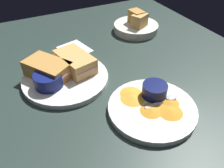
{
  "coord_description": "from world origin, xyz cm",
  "views": [
    {
      "loc": [
        51.55,
        -20.36,
        41.86
      ],
      "look_at": [
        8.2,
        1.38,
        3.0
      ],
      "focal_mm": 36.87,
      "sensor_mm": 36.0,
      "label": 1
    }
  ],
  "objects": [
    {
      "name": "spoon_by_dark_ramekin",
      "position": [
        -3.7,
        -8.45,
        1.96
      ],
      "size": [
        6.29,
        9.25,
        0.8
      ],
      "color": "silver",
      "rests_on": "plate_sandwich_main"
    },
    {
      "name": "ground_plane",
      "position": [
        0.0,
        0.0,
        -1.5
      ],
      "size": [
        110.0,
        110.0,
        3.0
      ],
      "primitive_type": "cube",
      "color": "#283833"
    },
    {
      "name": "paper_napkin_folded",
      "position": [
        -18.95,
        0.35,
        0.2
      ],
      "size": [
        12.84,
        11.38,
        0.4
      ],
      "primitive_type": "cube",
      "rotation": [
        0.0,
        0.0,
        0.24
      ],
      "color": "white",
      "rests_on": "ground_plane"
    },
    {
      "name": "plate_sandwich_main",
      "position": [
        -2.75,
        -8.39,
        0.8
      ],
      "size": [
        25.03,
        25.03,
        1.6
      ],
      "primitive_type": "cylinder",
      "color": "white",
      "rests_on": "ground_plane"
    },
    {
      "name": "spoon_by_gravy_ramekin",
      "position": [
        19.01,
        11.93,
        1.96
      ],
      "size": [
        2.3,
        9.89,
        0.8
      ],
      "color": "silver",
      "rests_on": "plate_chips_companion"
    },
    {
      "name": "bread_basket_rear",
      "position": [
        -21.67,
        27.3,
        2.37
      ],
      "size": [
        17.79,
        17.79,
        8.18
      ],
      "color": "silver",
      "rests_on": "ground_plane"
    },
    {
      "name": "plantain_chip_scatter",
      "position": [
        17.76,
        6.96,
        1.9
      ],
      "size": [
        17.44,
        14.35,
        0.6
      ],
      "color": "orange",
      "rests_on": "plate_chips_companion"
    },
    {
      "name": "plate_chips_companion",
      "position": [
        19.16,
        7.16,
        0.8
      ],
      "size": [
        22.26,
        22.26,
        1.6
      ],
      "primitive_type": "cylinder",
      "color": "white",
      "rests_on": "ground_plane"
    },
    {
      "name": "ramekin_light_gravy",
      "position": [
        15.82,
        9.94,
        3.47
      ],
      "size": [
        6.54,
        6.54,
        3.46
      ],
      "color": "#0C144C",
      "rests_on": "plate_chips_companion"
    },
    {
      "name": "sandwich_half_far",
      "position": [
        -5.07,
        -12.54,
        4.0
      ],
      "size": [
        15.04,
        13.44,
        4.8
      ],
      "color": "#C68C42",
      "rests_on": "plate_sandwich_main"
    },
    {
      "name": "ramekin_dark_sauce",
      "position": [
        -0.66,
        -13.62,
        3.67
      ],
      "size": [
        7.86,
        7.86,
        3.85
      ],
      "color": "navy",
      "rests_on": "plate_sandwich_main"
    },
    {
      "name": "sandwich_half_near",
      "position": [
        -5.19,
        -4.3,
        4.0
      ],
      "size": [
        14.48,
        10.29,
        4.8
      ],
      "color": "tan",
      "rests_on": "plate_sandwich_main"
    }
  ]
}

